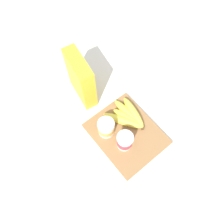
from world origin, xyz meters
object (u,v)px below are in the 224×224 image
Objects in this scene: banana_bunch at (128,116)px; cereal_box at (81,79)px; yogurt_cup_front at (125,141)px; yogurt_cup_back at (106,128)px; cutting_board at (126,134)px.

cereal_box is at bearing 17.42° from banana_bunch.
yogurt_cup_back is (0.09, 0.02, -0.00)m from yogurt_cup_front.
cereal_box reaches higher than yogurt_cup_back.
cereal_box is 2.85× the size of yogurt_cup_back.
cereal_box is 2.85× the size of yogurt_cup_front.
yogurt_cup_front is (-0.03, 0.04, 0.05)m from cutting_board.
yogurt_cup_front is (-0.32, 0.02, -0.07)m from cereal_box.
banana_bunch is (-0.23, -0.07, -0.09)m from cereal_box.
cutting_board is 1.27× the size of cereal_box.
yogurt_cup_front is 1.00× the size of yogurt_cup_back.
banana_bunch is (-0.01, -0.11, -0.02)m from yogurt_cup_back.
banana_bunch reaches higher than cutting_board.
cereal_box is 0.32m from yogurt_cup_front.
banana_bunch is at bearing -47.93° from yogurt_cup_front.
yogurt_cup_back is at bearing 84.35° from banana_bunch.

